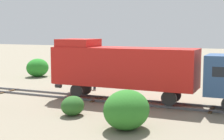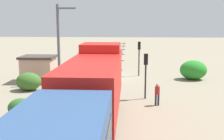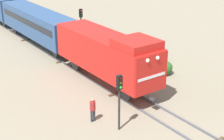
% 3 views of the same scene
% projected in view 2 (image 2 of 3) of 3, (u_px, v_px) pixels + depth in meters
% --- Properties ---
extents(ground_plane, '(158.06, 158.06, 0.00)m').
position_uv_depth(ground_plane, '(111.00, 77.00, 32.27)').
color(ground_plane, gray).
extents(railway_track, '(2.40, 105.37, 0.16)m').
position_uv_depth(railway_track, '(111.00, 76.00, 32.26)').
color(railway_track, '#595960').
rests_on(railway_track, ground).
extents(locomotive, '(2.90, 11.60, 4.60)m').
position_uv_depth(locomotive, '(95.00, 81.00, 16.89)').
color(locomotive, red).
rests_on(locomotive, railway_track).
extents(traffic_signal_near, '(0.32, 0.34, 4.00)m').
position_uv_depth(traffic_signal_near, '(139.00, 52.00, 32.41)').
color(traffic_signal_near, '#262628').
rests_on(traffic_signal_near, ground).
extents(traffic_signal_mid, '(0.32, 0.34, 3.75)m').
position_uv_depth(traffic_signal_mid, '(146.00, 67.00, 22.82)').
color(traffic_signal_mid, '#262628').
rests_on(traffic_signal_mid, ground).
extents(worker_near_track, '(0.38, 0.38, 1.70)m').
position_uv_depth(worker_near_track, '(94.00, 64.00, 35.19)').
color(worker_near_track, '#262B38').
rests_on(worker_near_track, ground).
extents(worker_by_signal, '(0.38, 0.38, 1.70)m').
position_uv_depth(worker_by_signal, '(157.00, 93.00, 21.25)').
color(worker_by_signal, '#262B38').
rests_on(worker_by_signal, ground).
extents(catenary_mast, '(1.94, 0.28, 7.97)m').
position_uv_depth(catenary_mast, '(59.00, 43.00, 27.94)').
color(catenary_mast, '#595960').
rests_on(catenary_mast, ground).
extents(relay_hut, '(3.50, 2.90, 2.74)m').
position_uv_depth(relay_hut, '(39.00, 69.00, 29.62)').
color(relay_hut, '#D19E8C').
rests_on(relay_hut, ground).
extents(bush_near, '(2.31, 1.89, 1.68)m').
position_uv_depth(bush_near, '(29.00, 81.00, 25.91)').
color(bush_near, '#366426').
rests_on(bush_near, ground).
extents(bush_mid, '(1.73, 1.42, 1.26)m').
position_uv_depth(bush_mid, '(21.00, 108.00, 18.78)').
color(bush_mid, '#2D6126').
rests_on(bush_mid, ground).
extents(bush_back, '(2.92, 2.39, 2.12)m').
position_uv_depth(bush_back, '(193.00, 70.00, 30.71)').
color(bush_back, '#268226').
rests_on(bush_back, ground).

